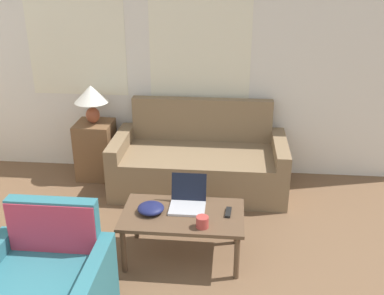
# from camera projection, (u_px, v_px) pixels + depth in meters

# --- Properties ---
(wall_back) EXTENTS (6.47, 0.06, 2.60)m
(wall_back) POSITION_uv_depth(u_px,v_px,m) (146.00, 60.00, 4.97)
(wall_back) COLOR white
(wall_back) RESTS_ON ground_plane
(couch) EXTENTS (1.84, 0.87, 0.92)m
(couch) POSITION_uv_depth(u_px,v_px,m) (200.00, 163.00, 4.90)
(couch) COLOR #846B4C
(couch) RESTS_ON ground_plane
(side_table) EXTENTS (0.40, 0.40, 0.65)m
(side_table) POSITION_uv_depth(u_px,v_px,m) (96.00, 150.00, 5.12)
(side_table) COLOR brown
(side_table) RESTS_ON ground_plane
(table_lamp) EXTENTS (0.37, 0.37, 0.43)m
(table_lamp) POSITION_uv_depth(u_px,v_px,m) (91.00, 97.00, 4.87)
(table_lamp) COLOR brown
(table_lamp) RESTS_ON side_table
(coffee_table) EXTENTS (1.00, 0.58, 0.42)m
(coffee_table) POSITION_uv_depth(u_px,v_px,m) (183.00, 218.00, 3.68)
(coffee_table) COLOR brown
(coffee_table) RESTS_ON ground_plane
(laptop) EXTENTS (0.30, 0.30, 0.25)m
(laptop) POSITION_uv_depth(u_px,v_px,m) (188.00, 200.00, 3.75)
(laptop) COLOR #B7B7BC
(laptop) RESTS_ON coffee_table
(cup_navy) EXTENTS (0.10, 0.10, 0.09)m
(cup_navy) POSITION_uv_depth(u_px,v_px,m) (202.00, 222.00, 3.46)
(cup_navy) COLOR #B23D38
(cup_navy) RESTS_ON coffee_table
(snack_bowl) EXTENTS (0.22, 0.22, 0.08)m
(snack_bowl) POSITION_uv_depth(u_px,v_px,m) (151.00, 208.00, 3.66)
(snack_bowl) COLOR #191E4C
(snack_bowl) RESTS_ON coffee_table
(tv_remote) EXTENTS (0.06, 0.15, 0.02)m
(tv_remote) POSITION_uv_depth(u_px,v_px,m) (228.00, 212.00, 3.66)
(tv_remote) COLOR black
(tv_remote) RESTS_ON coffee_table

